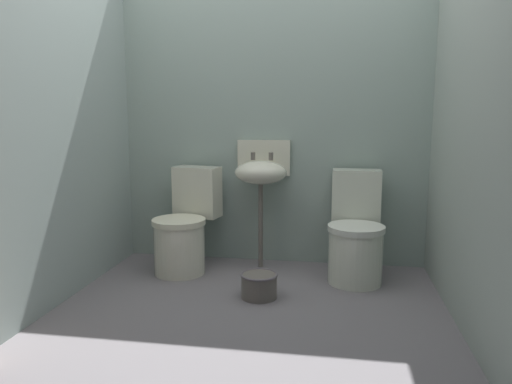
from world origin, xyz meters
TOP-DOWN VIEW (x-y plane):
  - ground_plane at (0.00, 0.00)m, footprint 2.82×2.54m
  - wall_back at (0.00, 1.12)m, footprint 2.82×0.10m
  - wall_left at (-1.26, 0.10)m, footprint 0.10×2.34m
  - wall_right at (1.26, 0.10)m, footprint 0.10×2.34m
  - toilet_left at (-0.63, 0.72)m, footprint 0.49×0.66m
  - toilet_right at (0.66, 0.72)m, footprint 0.41×0.60m
  - sink at (-0.06, 0.91)m, footprint 0.42×0.35m
  - bucket at (0.02, 0.25)m, footprint 0.25×0.25m

SIDE VIEW (x-z plane):
  - ground_plane at x=0.00m, z-range -0.08..0.00m
  - bucket at x=0.02m, z-range 0.00..0.17m
  - toilet_left at x=-0.63m, z-range -0.07..0.71m
  - toilet_right at x=0.66m, z-range -0.07..0.71m
  - sink at x=-0.06m, z-range 0.26..1.25m
  - wall_back at x=0.00m, z-range 0.00..2.44m
  - wall_left at x=-1.26m, z-range 0.00..2.44m
  - wall_right at x=1.26m, z-range 0.00..2.44m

